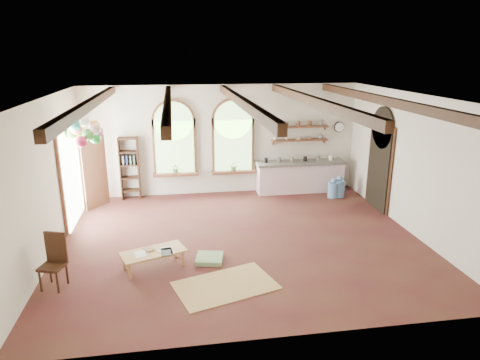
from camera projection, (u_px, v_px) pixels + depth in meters
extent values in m
plane|color=#522E22|center=(241.00, 240.00, 9.68)|extent=(8.00, 8.00, 0.00)
cube|color=brown|center=(175.00, 147.00, 12.31)|extent=(1.24, 0.08, 1.64)
cylinder|color=brown|center=(174.00, 121.00, 12.10)|extent=(1.24, 0.08, 1.24)
cube|color=#88B46C|center=(175.00, 147.00, 12.28)|extent=(1.10, 0.04, 1.50)
cube|color=brown|center=(176.00, 174.00, 12.46)|extent=(1.30, 0.28, 0.08)
cube|color=brown|center=(233.00, 145.00, 12.57)|extent=(1.24, 0.08, 1.64)
cylinder|color=brown|center=(233.00, 120.00, 12.35)|extent=(1.24, 0.08, 1.24)
cube|color=#88B46C|center=(233.00, 145.00, 12.53)|extent=(1.10, 0.04, 1.50)
cube|color=brown|center=(234.00, 172.00, 12.71)|extent=(1.30, 0.28, 0.08)
cube|color=brown|center=(71.00, 177.00, 10.47)|extent=(0.10, 1.90, 2.50)
cube|color=black|center=(379.00, 169.00, 11.37)|extent=(0.10, 1.30, 2.40)
cube|color=silver|center=(300.00, 178.00, 12.93)|extent=(2.60, 0.55, 0.86)
cube|color=slate|center=(300.00, 163.00, 12.79)|extent=(2.68, 0.62, 0.08)
cube|color=brown|center=(299.00, 140.00, 12.78)|extent=(1.70, 0.24, 0.04)
cube|color=brown|center=(300.00, 127.00, 12.66)|extent=(1.70, 0.24, 0.04)
cylinder|color=black|center=(339.00, 127.00, 12.93)|extent=(0.32, 0.04, 0.32)
cube|color=#391B12|center=(121.00, 169.00, 12.13)|extent=(0.03, 0.32, 1.80)
cube|color=#391B12|center=(139.00, 168.00, 12.20)|extent=(0.03, 0.32, 1.80)
cube|color=tan|center=(153.00, 252.00, 8.34)|extent=(1.35, 0.96, 0.05)
cube|color=tan|center=(130.00, 271.00, 7.98)|extent=(0.05, 0.05, 0.31)
cube|color=tan|center=(183.00, 258.00, 8.47)|extent=(0.05, 0.05, 0.31)
cube|color=tan|center=(124.00, 262.00, 8.31)|extent=(0.05, 0.05, 0.31)
cube|color=tan|center=(175.00, 251.00, 8.81)|extent=(0.05, 0.05, 0.31)
cube|color=#391B12|center=(52.00, 266.00, 7.60)|extent=(0.50, 0.50, 0.05)
cube|color=#391B12|center=(56.00, 247.00, 7.69)|extent=(0.39, 0.15, 0.59)
cube|color=tan|center=(225.00, 285.00, 7.77)|extent=(2.02, 1.58, 0.02)
cube|color=gray|center=(210.00, 258.00, 8.70)|extent=(0.62, 0.62, 0.09)
cylinder|color=#5D8FC8|center=(333.00, 190.00, 12.44)|extent=(0.30, 0.30, 0.45)
sphere|color=#5D8FC8|center=(333.00, 181.00, 12.36)|extent=(0.16, 0.16, 0.16)
cylinder|color=#5D8FC8|center=(339.00, 188.00, 12.51)|extent=(0.33, 0.33, 0.50)
sphere|color=#5D8FC8|center=(340.00, 178.00, 12.42)|extent=(0.18, 0.18, 0.18)
cylinder|color=white|center=(84.00, 112.00, 9.65)|extent=(0.01, 0.01, 0.85)
sphere|color=green|center=(95.00, 138.00, 9.85)|extent=(0.26, 0.26, 0.26)
sphere|color=#DE4AB1|center=(98.00, 132.00, 9.97)|extent=(0.26, 0.26, 0.26)
sphere|color=#FC9835|center=(95.00, 126.00, 10.10)|extent=(0.26, 0.26, 0.26)
sphere|color=white|center=(85.00, 122.00, 9.90)|extent=(0.26, 0.26, 0.26)
sphere|color=gold|center=(80.00, 137.00, 9.99)|extent=(0.26, 0.26, 0.26)
sphere|color=#549941|center=(70.00, 133.00, 9.82)|extent=(0.26, 0.26, 0.26)
sphere|color=#C65D67|center=(76.00, 129.00, 9.67)|extent=(0.26, 0.26, 0.26)
sphere|color=#35E1DE|center=(74.00, 125.00, 9.48)|extent=(0.26, 0.26, 0.26)
sphere|color=#EA3461|center=(81.00, 142.00, 9.46)|extent=(0.26, 0.26, 0.26)
sphere|color=green|center=(88.00, 135.00, 9.63)|extent=(0.26, 0.26, 0.26)
sphere|color=beige|center=(95.00, 129.00, 9.65)|extent=(0.26, 0.26, 0.26)
imported|color=olive|center=(145.00, 250.00, 8.36)|extent=(0.26, 0.29, 0.02)
cube|color=black|center=(166.00, 253.00, 8.26)|extent=(0.20, 0.28, 0.01)
imported|color=#598C4C|center=(176.00, 168.00, 12.37)|extent=(0.27, 0.23, 0.30)
imported|color=#598C4C|center=(234.00, 166.00, 12.62)|extent=(0.27, 0.23, 0.30)
imported|color=white|center=(275.00, 139.00, 12.64)|extent=(0.12, 0.10, 0.10)
imported|color=beige|center=(287.00, 138.00, 12.70)|extent=(0.10, 0.10, 0.09)
imported|color=beige|center=(298.00, 139.00, 12.75)|extent=(0.22, 0.22, 0.05)
imported|color=#8C664C|center=(309.00, 138.00, 12.81)|extent=(0.20, 0.20, 0.06)
imported|color=slate|center=(321.00, 136.00, 12.84)|extent=(0.18, 0.18, 0.19)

